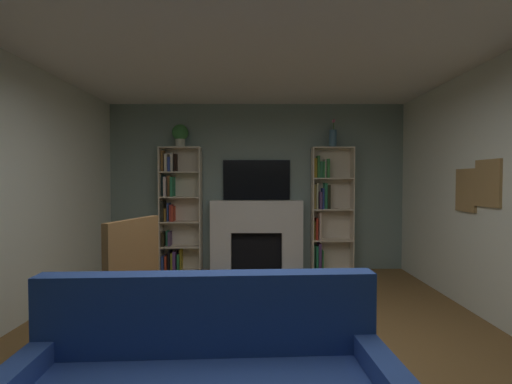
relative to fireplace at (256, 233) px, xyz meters
name	(u,v)px	position (x,y,z in m)	size (l,w,h in m)	color
ground_plane	(256,371)	(0.00, -3.18, -0.60)	(7.90, 7.90, 0.00)	brown
wall_back_accent	(256,187)	(0.00, 0.15, 0.75)	(4.90, 0.06, 2.70)	gray
ceiling	(256,11)	(0.00, -3.18, 2.13)	(4.90, 6.71, 0.06)	white
fireplace	(256,233)	(0.00, 0.00, 0.00)	(1.58, 0.53, 1.14)	white
tv	(256,180)	(0.00, 0.09, 0.86)	(1.08, 0.06, 0.65)	black
bookshelf_left	(176,211)	(-1.30, 0.01, 0.36)	(0.66, 0.28, 1.99)	beige
bookshelf_right	(326,208)	(1.13, 0.02, 0.40)	(0.66, 0.26, 1.99)	beige
potted_plant	(179,134)	(-1.22, -0.03, 1.59)	(0.26, 0.26, 0.36)	beige
vase_with_flowers	(332,138)	(1.22, -0.03, 1.53)	(0.12, 0.12, 0.44)	#436E8E
armchair	(113,290)	(-1.20, -2.90, -0.06)	(0.82, 0.83, 1.15)	brown
coffee_table	(218,332)	(-0.28, -3.30, -0.25)	(0.87, 0.53, 0.41)	olive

